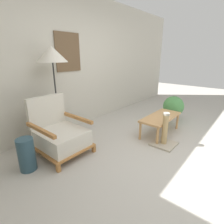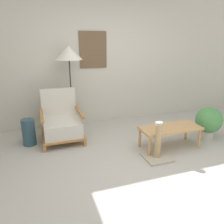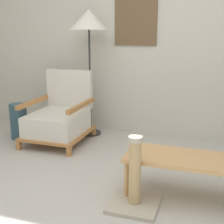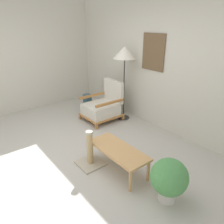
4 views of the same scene
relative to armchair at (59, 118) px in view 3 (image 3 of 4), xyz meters
The scene contains 7 objects.
ground_plane 1.83m from the armchair, 58.34° to the right, with size 14.00×14.00×0.00m, color #B7B2A8.
wall_back 1.59m from the armchair, 37.93° to the left, with size 8.00×0.09×2.70m.
armchair is the anchor object (origin of this frame).
floor_lamp 1.25m from the armchair, 57.48° to the left, with size 0.50×0.50×1.64m.
coffee_table 1.90m from the armchair, 29.27° to the right, with size 1.01×0.43×0.37m.
vase 0.57m from the armchair, behind, with size 0.22×0.22×0.46m, color #2D4C5B.
scratching_post 1.75m from the armchair, 42.75° to the right, with size 0.39×0.39×0.59m.
Camera 3 is at (0.88, -1.85, 1.36)m, focal length 50.00 mm.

